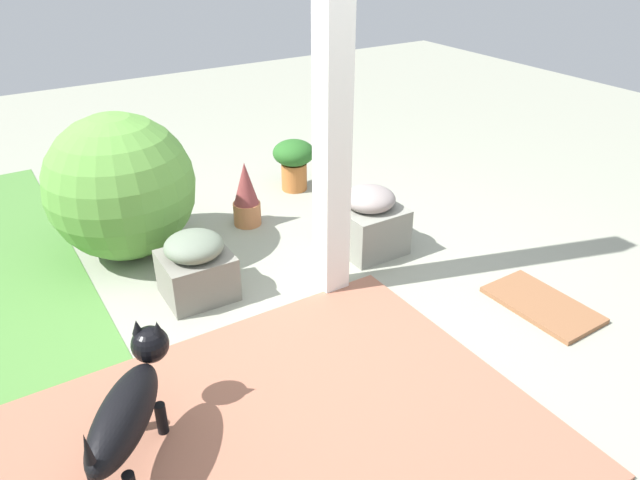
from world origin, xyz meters
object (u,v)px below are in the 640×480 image
(stone_planter_nearest, at_px, (369,221))
(doormat, at_px, (542,305))
(stone_planter_mid, at_px, (196,266))
(porch_pillar, at_px, (333,85))
(round_shrub, at_px, (121,187))
(dog, at_px, (128,406))
(terracotta_pot_spiky, at_px, (246,195))
(terracotta_pot_broad, at_px, (294,160))

(stone_planter_nearest, relative_size, doormat, 0.72)
(stone_planter_mid, distance_m, doormat, 2.03)
(porch_pillar, height_order, round_shrub, porch_pillar)
(porch_pillar, distance_m, stone_planter_nearest, 1.15)
(dog, bearing_deg, stone_planter_nearest, -63.68)
(porch_pillar, xyz_separation_m, terracotta_pot_spiky, (1.03, 0.06, -1.00))
(porch_pillar, height_order, doormat, porch_pillar)
(round_shrub, bearing_deg, stone_planter_nearest, -120.90)
(terracotta_pot_spiky, bearing_deg, porch_pillar, -176.62)
(round_shrub, relative_size, doormat, 1.51)
(stone_planter_mid, bearing_deg, dog, 145.89)
(stone_planter_mid, height_order, doormat, stone_planter_mid)
(doormat, bearing_deg, porch_pillar, 47.71)
(round_shrub, height_order, doormat, round_shrub)
(round_shrub, distance_m, terracotta_pot_broad, 1.50)
(round_shrub, xyz_separation_m, terracotta_pot_broad, (0.31, -1.45, -0.22))
(stone_planter_nearest, relative_size, terracotta_pot_spiky, 0.94)
(stone_planter_mid, bearing_deg, terracotta_pot_spiky, -43.78)
(porch_pillar, height_order, stone_planter_mid, porch_pillar)
(stone_planter_nearest, bearing_deg, stone_planter_mid, 86.08)
(stone_planter_mid, bearing_deg, doormat, -125.64)
(porch_pillar, distance_m, stone_planter_mid, 1.30)
(dog, bearing_deg, terracotta_pot_broad, -43.42)
(stone_planter_nearest, bearing_deg, terracotta_pot_spiky, 34.46)
(stone_planter_nearest, distance_m, terracotta_pot_broad, 1.14)
(stone_planter_nearest, xyz_separation_m, doormat, (-1.10, -0.45, -0.20))
(round_shrub, relative_size, dog, 1.48)
(stone_planter_nearest, distance_m, stone_planter_mid, 1.19)
(terracotta_pot_broad, xyz_separation_m, doormat, (-2.23, -0.38, -0.24))
(terracotta_pot_broad, distance_m, doormat, 2.27)
(porch_pillar, xyz_separation_m, dog, (-0.67, 1.40, -0.95))
(terracotta_pot_spiky, bearing_deg, stone_planter_nearest, -145.54)
(round_shrub, xyz_separation_m, doormat, (-1.92, -1.83, -0.46))
(stone_planter_mid, relative_size, terracotta_pot_spiky, 0.86)
(dog, bearing_deg, doormat, -94.23)
(dog, bearing_deg, round_shrub, -15.82)
(round_shrub, bearing_deg, stone_planter_mid, -165.89)
(stone_planter_nearest, relative_size, dog, 0.70)
(stone_planter_nearest, height_order, doormat, stone_planter_nearest)
(porch_pillar, distance_m, terracotta_pot_spiky, 1.44)
(dog, relative_size, doormat, 1.03)
(porch_pillar, height_order, dog, porch_pillar)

